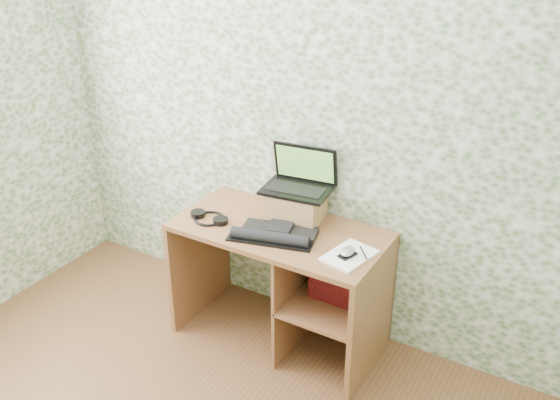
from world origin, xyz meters
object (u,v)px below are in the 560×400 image
Objects in this scene: laptop at (300,179)px; keyboard at (275,234)px; riser at (296,205)px; desk at (294,270)px; notepad at (349,256)px.

laptop is 0.85× the size of keyboard.
laptop is (0.00, 0.04, 0.15)m from riser.
desk is 4.05× the size of riser.
keyboard is at bearing -164.82° from notepad.
desk is 0.38m from riser.
riser is 0.15m from laptop.
riser is 1.07× the size of notepad.
keyboard is at bearing -96.24° from laptop.
desk is at bearing 54.00° from keyboard.
riser reaches higher than desk.
laptop reaches higher than riser.
notepad is at bearing -11.44° from keyboard.
desk is 0.53m from laptop.
desk is at bearing -65.11° from riser.
keyboard reaches higher than notepad.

